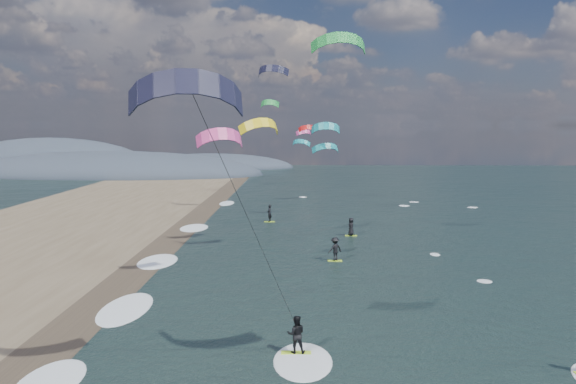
{
  "coord_description": "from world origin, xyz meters",
  "views": [
    {
      "loc": [
        -0.41,
        -15.34,
        10.25
      ],
      "look_at": [
        -1.0,
        12.0,
        7.0
      ],
      "focal_mm": 35.0,
      "sensor_mm": 36.0,
      "label": 1
    }
  ],
  "objects": [
    {
      "name": "wet_sand_strip",
      "position": [
        -12.0,
        10.0,
        0.0
      ],
      "size": [
        3.0,
        240.0,
        0.0
      ],
      "primitive_type": "cube",
      "color": "#382D23",
      "rests_on": "ground"
    },
    {
      "name": "coastal_hills",
      "position": [
        -44.84,
        107.86,
        0.0
      ],
      "size": [
        80.0,
        41.0,
        15.0
      ],
      "color": "#3D4756",
      "rests_on": "ground"
    },
    {
      "name": "kitesurfer_near_b",
      "position": [
        -2.94,
        4.65,
        8.19
      ],
      "size": [
        7.12,
        8.55,
        12.78
      ],
      "color": "#C0F32A",
      "rests_on": "ground"
    },
    {
      "name": "far_kitesurfers",
      "position": [
        1.64,
        32.62,
        0.91
      ],
      "size": [
        9.14,
        18.25,
        1.86
      ],
      "color": "#C0F32A",
      "rests_on": "ground"
    },
    {
      "name": "bg_kite_field",
      "position": [
        -0.55,
        52.57,
        11.38
      ],
      "size": [
        11.98,
        74.41,
        10.49
      ],
      "color": "#D83F8C",
      "rests_on": "ground"
    },
    {
      "name": "shoreline_surf",
      "position": [
        -10.8,
        14.75,
        0.0
      ],
      "size": [
        2.4,
        79.4,
        0.11
      ],
      "color": "white",
      "rests_on": "ground"
    }
  ]
}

